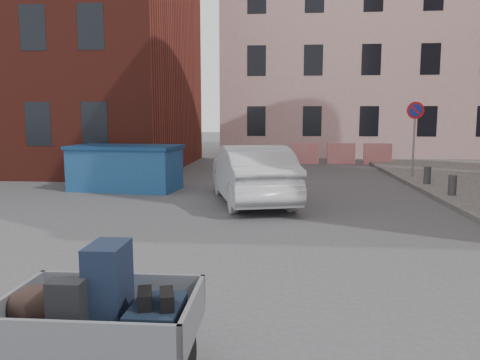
{
  "coord_description": "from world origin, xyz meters",
  "views": [
    {
      "loc": [
        1.27,
        -7.49,
        2.26
      ],
      "look_at": [
        0.55,
        0.99,
        1.1
      ],
      "focal_mm": 35.0,
      "sensor_mm": 36.0,
      "label": 1
    }
  ],
  "objects": [
    {
      "name": "ground",
      "position": [
        0.0,
        0.0,
        0.0
      ],
      "size": [
        120.0,
        120.0,
        0.0
      ],
      "primitive_type": "plane",
      "color": "#38383A",
      "rests_on": "ground"
    },
    {
      "name": "building_brick",
      "position": [
        -9.0,
        13.0,
        7.0
      ],
      "size": [
        12.0,
        10.0,
        14.0
      ],
      "primitive_type": "cube",
      "color": "#591E16",
      "rests_on": "ground"
    },
    {
      "name": "building_pink",
      "position": [
        6.0,
        22.0,
        7.0
      ],
      "size": [
        16.0,
        8.0,
        14.0
      ],
      "primitive_type": "cube",
      "color": "#C29795",
      "rests_on": "ground"
    },
    {
      "name": "no_parking_sign",
      "position": [
        6.0,
        9.48,
        2.01
      ],
      "size": [
        0.6,
        0.09,
        2.65
      ],
      "color": "gray",
      "rests_on": "sidewalk"
    },
    {
      "name": "barriers",
      "position": [
        4.2,
        15.0,
        0.5
      ],
      "size": [
        4.7,
        0.18,
        1.0
      ],
      "color": "red",
      "rests_on": "ground"
    },
    {
      "name": "trailer",
      "position": [
        -0.23,
        -3.85,
        0.61
      ],
      "size": [
        1.61,
        1.8,
        1.2
      ],
      "rotation": [
        0.0,
        0.0,
        0.01
      ],
      "color": "black",
      "rests_on": "ground"
    },
    {
      "name": "dumpster",
      "position": [
        -3.46,
        6.5,
        0.69
      ],
      "size": [
        3.47,
        2.07,
        1.38
      ],
      "rotation": [
        0.0,
        0.0,
        -0.12
      ],
      "color": "navy",
      "rests_on": "ground"
    },
    {
      "name": "silver_car",
      "position": [
        0.54,
        4.74,
        0.76
      ],
      "size": [
        2.72,
        4.87,
        1.52
      ],
      "primitive_type": "imported",
      "rotation": [
        0.0,
        0.0,
        3.4
      ],
      "color": "#B8BAC0",
      "rests_on": "ground"
    }
  ]
}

